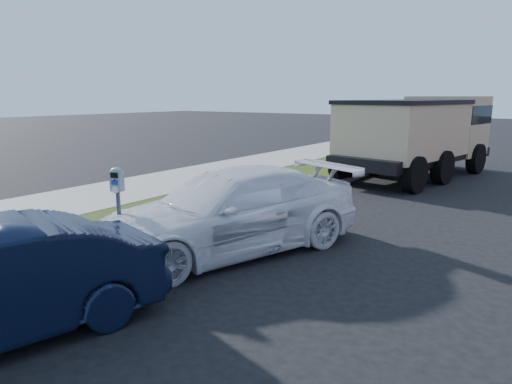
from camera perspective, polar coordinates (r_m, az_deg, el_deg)
The scene contains 5 objects.
ground at distance 7.45m, azimuth 4.44°, elevation -10.15°, with size 120.00×120.00×0.00m, color black.
streetside at distance 12.36m, azimuth -13.23°, elevation -1.15°, with size 6.12×50.00×0.15m.
parking_meter at distance 7.85m, azimuth -16.91°, elevation -0.06°, with size 0.24×0.20×1.51m.
white_wagon at distance 8.34m, azimuth -2.83°, elevation -2.32°, with size 2.09×5.13×1.49m, color white.
dump_truck at distance 17.09m, azimuth 19.82°, elevation 7.10°, with size 3.81×7.45×2.79m.
Camera 1 is at (3.50, -5.95, 2.79)m, focal length 32.00 mm.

